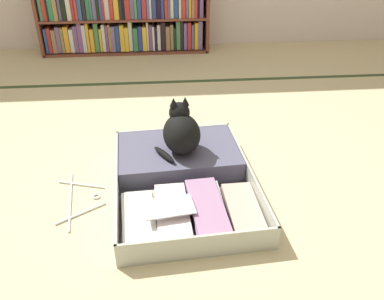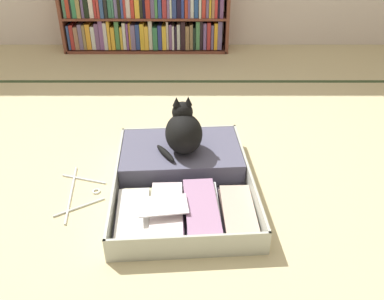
{
  "view_description": "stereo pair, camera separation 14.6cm",
  "coord_description": "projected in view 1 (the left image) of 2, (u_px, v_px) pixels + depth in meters",
  "views": [
    {
      "loc": [
        0.04,
        -1.68,
        1.23
      ],
      "look_at": [
        0.18,
        -0.01,
        0.2
      ],
      "focal_mm": 37.18,
      "sensor_mm": 36.0,
      "label": 1
    },
    {
      "loc": [
        0.18,
        -1.68,
        1.23
      ],
      "look_at": [
        0.18,
        -0.01,
        0.2
      ],
      "focal_mm": 37.18,
      "sensor_mm": 36.0,
      "label": 2
    }
  ],
  "objects": [
    {
      "name": "clothes_hanger",
      "position": [
        79.0,
        199.0,
        1.95
      ],
      "size": [
        0.26,
        0.46,
        0.01
      ],
      "color": "silver",
      "rests_on": "ground_plane"
    },
    {
      "name": "tatami_border",
      "position": [
        155.0,
        82.0,
        3.24
      ],
      "size": [
        4.8,
        0.05,
        0.0
      ],
      "color": "#344828",
      "rests_on": "ground_plane"
    },
    {
      "name": "bookshelf",
      "position": [
        123.0,
        3.0,
        3.7
      ],
      "size": [
        1.59,
        0.29,
        0.95
      ],
      "color": "brown",
      "rests_on": "ground_plane"
    },
    {
      "name": "black_cat",
      "position": [
        181.0,
        132.0,
        2.06
      ],
      "size": [
        0.27,
        0.27,
        0.29
      ],
      "color": "black",
      "rests_on": "open_suitcase"
    },
    {
      "name": "open_suitcase",
      "position": [
        182.0,
        175.0,
        2.04
      ],
      "size": [
        0.73,
        0.96,
        0.12
      ],
      "color": "#B4BAAB",
      "rests_on": "ground_plane"
    },
    {
      "name": "ground_plane",
      "position": [
        157.0,
        183.0,
        2.07
      ],
      "size": [
        10.0,
        10.0,
        0.0
      ],
      "primitive_type": "plane",
      "color": "#CABD8D"
    }
  ]
}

